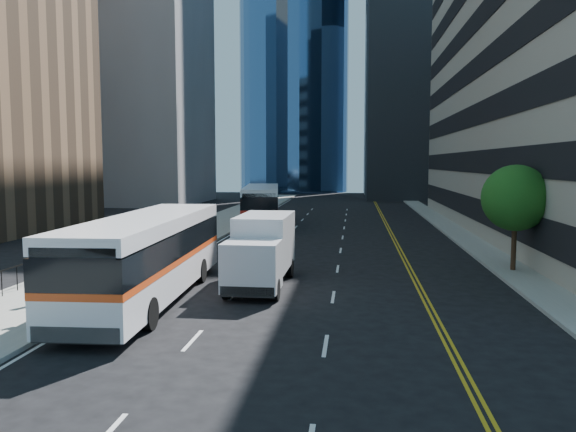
# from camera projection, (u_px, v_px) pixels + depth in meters

# --- Properties ---
(ground) EXTENTS (160.00, 160.00, 0.00)m
(ground) POSITION_uv_depth(u_px,v_px,m) (317.00, 310.00, 20.43)
(ground) COLOR black
(ground) RESTS_ON ground
(sidewalk_west) EXTENTS (5.00, 90.00, 0.15)m
(sidewalk_west) POSITION_uv_depth(u_px,v_px,m) (210.00, 227.00, 46.36)
(sidewalk_west) COLOR gray
(sidewalk_west) RESTS_ON ground
(sidewalk_east) EXTENTS (2.00, 90.00, 0.15)m
(sidewalk_east) POSITION_uv_depth(u_px,v_px,m) (452.00, 230.00, 44.08)
(sidewalk_east) COLOR gray
(sidewalk_east) RESTS_ON ground
(office_tower_north) EXTENTS (30.00, 28.00, 60.00)m
(office_tower_north) POSITION_uv_depth(u_px,v_px,m) (465.00, 3.00, 86.66)
(office_tower_north) COLOR gray
(office_tower_north) RESTS_ON ground
(midrise_west) EXTENTS (18.00, 18.00, 35.00)m
(midrise_west) POSITION_uv_depth(u_px,v_px,m) (131.00, 70.00, 73.45)
(midrise_west) COLOR gray
(midrise_west) RESTS_ON ground
(street_tree) EXTENTS (3.20, 3.20, 5.10)m
(street_tree) POSITION_uv_depth(u_px,v_px,m) (516.00, 198.00, 26.94)
(street_tree) COLOR #332114
(street_tree) RESTS_ON sidewalk_east
(bus_front) EXTENTS (3.33, 12.87, 3.29)m
(bus_front) POSITION_uv_depth(u_px,v_px,m) (148.00, 255.00, 21.66)
(bus_front) COLOR white
(bus_front) RESTS_ON ground
(bus_rear) EXTENTS (4.50, 13.15, 3.33)m
(bus_rear) POSITION_uv_depth(u_px,v_px,m) (262.00, 204.00, 48.13)
(bus_rear) COLOR white
(bus_rear) RESTS_ON ground
(box_truck) EXTENTS (2.23, 6.37, 3.04)m
(box_truck) POSITION_uv_depth(u_px,v_px,m) (262.00, 250.00, 24.16)
(box_truck) COLOR silver
(box_truck) RESTS_ON ground
(pedestrian) EXTENTS (0.55, 0.73, 1.80)m
(pedestrian) POSITION_uv_depth(u_px,v_px,m) (58.00, 277.00, 21.18)
(pedestrian) COLOR #53545B
(pedestrian) RESTS_ON sidewalk_west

